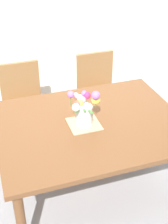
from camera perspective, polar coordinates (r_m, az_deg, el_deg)
ground_plane at (r=3.10m, az=1.00°, el=-13.27°), size 12.00×12.00×0.00m
dining_table at (r=2.67m, az=1.13°, el=-3.33°), size 1.54×1.19×0.74m
chair_left at (r=3.44m, az=-10.82°, el=2.16°), size 0.42×0.42×0.90m
chair_right at (r=3.61m, az=2.50°, el=4.35°), size 0.42×0.42×0.90m
placemat at (r=2.60m, az=-0.00°, el=-2.15°), size 0.25×0.25×0.01m
flower_vase at (r=2.53m, az=0.02°, el=0.64°), size 0.26×0.27×0.30m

